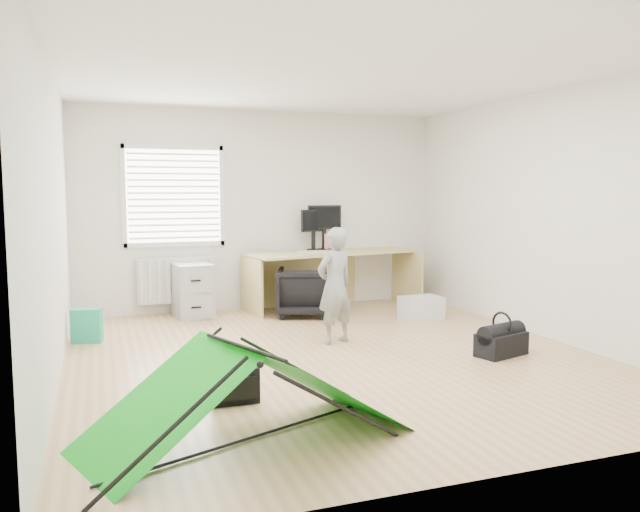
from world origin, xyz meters
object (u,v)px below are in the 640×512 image
object	(u,v)px
office_chair	(304,292)
duffel_bag	(501,344)
monitor_right	(324,234)
person	(335,285)
laptop_bag	(235,386)
thermos	(326,242)
monitor_left	(313,235)
filing_cabinet	(192,290)
storage_crate	(421,308)
kite	(245,395)
desk	(333,280)

from	to	relation	value
office_chair	duffel_bag	xyz separation A→B (m)	(1.22, -2.51, -0.20)
monitor_right	duffel_bag	distance (m)	3.33
person	laptop_bag	size ratio (longest dim) A/B	3.37
thermos	duffel_bag	distance (m)	3.26
office_chair	monitor_right	bearing A→B (deg)	-108.28
monitor_left	monitor_right	distance (m)	0.17
office_chair	filing_cabinet	bearing A→B (deg)	3.51
monitor_left	storage_crate	xyz separation A→B (m)	(1.02, -1.26, -0.86)
office_chair	kite	world-z (taller)	office_chair
filing_cabinet	monitor_right	size ratio (longest dim) A/B	1.44
kite	laptop_bag	distance (m)	0.76
thermos	storage_crate	xyz separation A→B (m)	(0.83, -1.23, -0.76)
monitor_right	laptop_bag	world-z (taller)	monitor_right
thermos	person	xyz separation A→B (m)	(-0.66, -2.05, -0.29)
office_chair	kite	bearing A→B (deg)	87.38
person	storage_crate	world-z (taller)	person
filing_cabinet	kite	world-z (taller)	filing_cabinet
desk	duffel_bag	bearing A→B (deg)	-85.44
desk	monitor_left	size ratio (longest dim) A/B	5.30
kite	duffel_bag	world-z (taller)	kite
thermos	filing_cabinet	bearing A→B (deg)	-175.78
thermos	office_chair	distance (m)	0.97
filing_cabinet	kite	xyz separation A→B (m)	(-0.26, -4.19, -0.03)
kite	duffel_bag	size ratio (longest dim) A/B	3.86
person	laptop_bag	world-z (taller)	person
desk	monitor_left	bearing A→B (deg)	121.36
filing_cabinet	monitor_right	xyz separation A→B (m)	(1.87, 0.18, 0.67)
desk	duffel_bag	distance (m)	2.97
storage_crate	monitor_right	bearing A→B (deg)	123.84
desk	person	world-z (taller)	person
thermos	kite	xyz separation A→B (m)	(-2.15, -4.33, -0.59)
office_chair	laptop_bag	bearing A→B (deg)	83.79
monitor_left	monitor_right	xyz separation A→B (m)	(0.16, 0.01, 0.02)
filing_cabinet	storage_crate	distance (m)	2.94
laptop_bag	duffel_bag	distance (m)	2.81
laptop_bag	office_chair	bearing A→B (deg)	63.95
kite	thermos	bearing A→B (deg)	42.39
desk	storage_crate	xyz separation A→B (m)	(0.81, -1.02, -0.25)
desk	storage_crate	distance (m)	1.33
filing_cabinet	storage_crate	world-z (taller)	filing_cabinet
filing_cabinet	monitor_right	bearing A→B (deg)	-0.66
thermos	desk	bearing A→B (deg)	-86.02
monitor_right	storage_crate	world-z (taller)	monitor_right
laptop_bag	monitor_left	bearing A→B (deg)	63.60
desk	monitor_right	size ratio (longest dim) A/B	4.81
office_chair	duffel_bag	size ratio (longest dim) A/B	1.33
office_chair	thermos	bearing A→B (deg)	-111.42
person	duffel_bag	size ratio (longest dim) A/B	2.37
desk	monitor_right	distance (m)	0.67
monitor_left	kite	size ratio (longest dim) A/B	0.22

